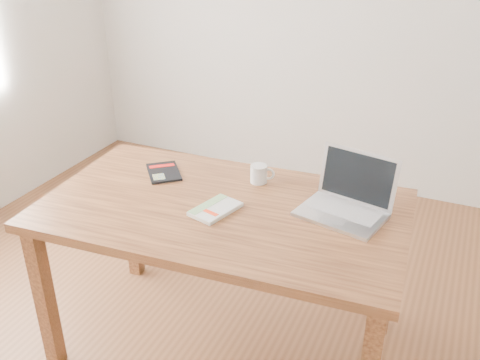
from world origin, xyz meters
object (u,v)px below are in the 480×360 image
at_px(laptop, 347,201).
at_px(coffee_mug, 259,174).
at_px(desk, 223,224).
at_px(black_guidebook, 164,172).
at_px(white_guidebook, 215,209).

relative_size(laptop, coffee_mug, 3.54).
xyz_separation_m(desk, laptop, (0.47, 0.16, 0.14)).
xyz_separation_m(black_guidebook, laptop, (0.85, -0.00, 0.04)).
bearing_deg(laptop, white_guidebook, -144.01).
distance_m(black_guidebook, coffee_mug, 0.45).
bearing_deg(desk, laptop, 14.72).
bearing_deg(coffee_mug, desk, -122.98).
xyz_separation_m(desk, coffee_mug, (0.05, 0.26, 0.13)).
distance_m(desk, white_guidebook, 0.11).
bearing_deg(white_guidebook, laptop, 39.27).
distance_m(desk, coffee_mug, 0.30).
relative_size(desk, coffee_mug, 14.48).
bearing_deg(coffee_mug, black_guidebook, 171.33).
height_order(desk, coffee_mug, coffee_mug).
bearing_deg(laptop, black_guidebook, -167.93).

